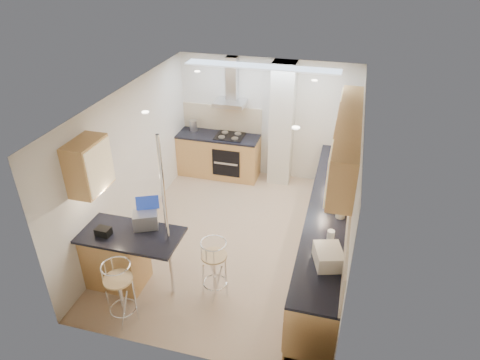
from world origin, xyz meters
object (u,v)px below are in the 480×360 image
(laptop, at_px, (146,220))
(bread_bin, at_px, (328,257))
(microwave, at_px, (340,190))
(bar_stool_near, at_px, (121,293))
(bar_stool_end, at_px, (214,269))

(laptop, relative_size, bread_bin, 0.81)
(microwave, xyz_separation_m, bread_bin, (-0.05, -1.62, -0.02))
(laptop, distance_m, bread_bin, 2.55)
(microwave, height_order, bar_stool_near, microwave)
(bread_bin, bearing_deg, microwave, 71.33)
(microwave, relative_size, laptop, 1.43)
(laptop, bearing_deg, bar_stool_end, -30.03)
(bar_stool_end, bearing_deg, bar_stool_near, 142.78)
(microwave, bearing_deg, bread_bin, -175.35)
(bread_bin, bearing_deg, bar_stool_near, 179.73)
(laptop, height_order, bar_stool_near, laptop)
(bar_stool_end, bearing_deg, bread_bin, -74.61)
(bar_stool_near, xyz_separation_m, bread_bin, (2.55, 0.77, 0.54))
(laptop, xyz_separation_m, bar_stool_near, (-0.00, -0.87, -0.57))
(microwave, xyz_separation_m, bar_stool_end, (-1.56, -1.61, -0.58))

